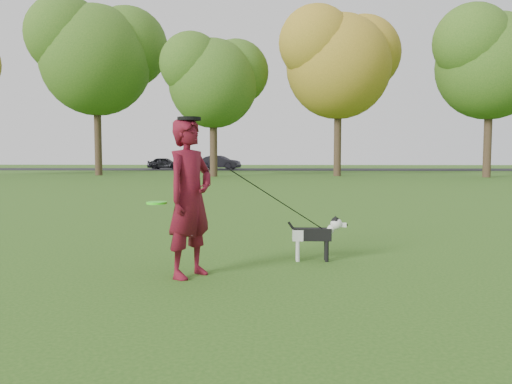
{
  "coord_description": "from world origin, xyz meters",
  "views": [
    {
      "loc": [
        -0.08,
        -6.31,
        1.44
      ],
      "look_at": [
        -0.33,
        0.1,
        0.95
      ],
      "focal_mm": 35.0,
      "sensor_mm": 36.0,
      "label": 1
    }
  ],
  "objects_px": {
    "dog": "(317,233)",
    "car_left": "(165,163)",
    "man": "(190,198)",
    "car_mid": "(220,162)"
  },
  "relations": [
    {
      "from": "dog",
      "to": "car_left",
      "type": "bearing_deg",
      "value": 105.28
    },
    {
      "from": "man",
      "to": "car_mid",
      "type": "xyz_separation_m",
      "value": [
        -4.16,
        40.55,
        -0.27
      ]
    },
    {
      "from": "man",
      "to": "car_mid",
      "type": "height_order",
      "value": "man"
    },
    {
      "from": "dog",
      "to": "car_mid",
      "type": "relative_size",
      "value": 0.21
    },
    {
      "from": "man",
      "to": "dog",
      "type": "height_order",
      "value": "man"
    },
    {
      "from": "dog",
      "to": "car_mid",
      "type": "bearing_deg",
      "value": 98.2
    },
    {
      "from": "car_left",
      "to": "car_mid",
      "type": "xyz_separation_m",
      "value": [
        5.12,
        0.0,
        0.08
      ]
    },
    {
      "from": "dog",
      "to": "car_mid",
      "type": "height_order",
      "value": "car_mid"
    },
    {
      "from": "man",
      "to": "car_mid",
      "type": "relative_size",
      "value": 0.48
    },
    {
      "from": "dog",
      "to": "man",
      "type": "bearing_deg",
      "value": -149.62
    }
  ]
}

